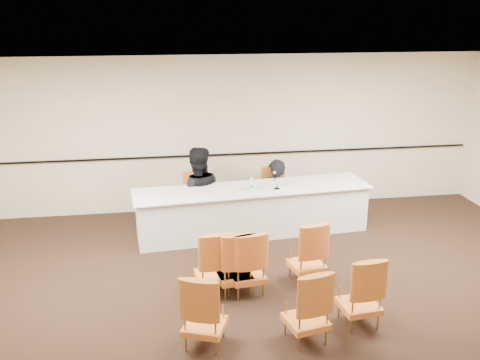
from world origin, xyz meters
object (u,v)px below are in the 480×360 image
(panelist_main, at_px, (275,203))
(drinking_glass, at_px, (266,186))
(aud_chair_back_left, at_px, (204,309))
(microphone, at_px, (277,181))
(panel_table, at_px, (253,210))
(aud_chair_front_left, at_px, (213,261))
(aud_chair_front_mid, at_px, (247,261))
(water_bottle, at_px, (251,184))
(aud_chair_back_right, at_px, (360,290))
(coffee_cup, at_px, (289,183))
(aud_chair_back_mid, at_px, (306,304))
(panelist_second, at_px, (197,198))
(panelist_second_chair, at_px, (197,200))
(aud_chair_extra, at_px, (234,261))
(aud_chair_front_right, at_px, (307,251))
(panelist_main_chair, at_px, (275,194))

(panelist_main, height_order, drinking_glass, panelist_main)
(aud_chair_back_left, bearing_deg, microphone, 85.10)
(panel_table, bearing_deg, aud_chair_front_left, -119.53)
(aud_chair_front_left, relative_size, aud_chair_front_mid, 1.00)
(microphone, xyz_separation_m, water_bottle, (-0.44, 0.02, -0.03))
(water_bottle, bearing_deg, panelist_main, 51.44)
(water_bottle, distance_m, aud_chair_back_right, 3.12)
(coffee_cup, relative_size, aud_chair_back_left, 0.14)
(water_bottle, distance_m, aud_chair_back_mid, 3.23)
(panelist_second, relative_size, panelist_second_chair, 2.02)
(panelist_main, relative_size, microphone, 6.03)
(panelist_main, xyz_separation_m, aud_chair_extra, (-1.18, -2.70, 0.19))
(panelist_second_chair, xyz_separation_m, drinking_glass, (1.15, -0.58, 0.40))
(microphone, distance_m, aud_chair_front_mid, 2.19)
(panelist_second, xyz_separation_m, panelist_second_chair, (0.00, 0.00, -0.03))
(coffee_cup, bearing_deg, aud_chair_back_mid, -100.20)
(aud_chair_front_right, distance_m, aud_chair_back_right, 1.23)
(panelist_main_chair, xyz_separation_m, aud_chair_front_left, (-1.47, -2.65, 0.00))
(aud_chair_front_mid, bearing_deg, aud_chair_front_left, 163.55)
(aud_chair_back_left, distance_m, aud_chair_back_mid, 1.20)
(water_bottle, xyz_separation_m, coffee_cup, (0.69, 0.10, -0.05))
(drinking_glass, xyz_separation_m, aud_chair_front_mid, (-0.68, -2.02, -0.40))
(drinking_glass, relative_size, aud_chair_front_left, 0.11)
(microphone, bearing_deg, panelist_main_chair, 74.18)
(panel_table, relative_size, aud_chair_back_right, 4.35)
(coffee_cup, bearing_deg, aud_chair_back_left, -119.14)
(coffee_cup, bearing_deg, aud_chair_front_right, -95.60)
(panelist_second_chair, distance_m, water_bottle, 1.18)
(aud_chair_front_mid, bearing_deg, panelist_second, 92.78)
(panelist_main_chair, xyz_separation_m, water_bottle, (-0.60, -0.75, 0.47))
(coffee_cup, bearing_deg, aud_chair_front_left, -128.08)
(microphone, relative_size, aud_chair_front_mid, 0.30)
(panelist_second, xyz_separation_m, aud_chair_extra, (0.30, -2.57, -0.03))
(panel_table, distance_m, aud_chair_extra, 2.14)
(aud_chair_extra, bearing_deg, panelist_second_chair, 88.53)
(panelist_main_chair, relative_size, drinking_glass, 9.50)
(water_bottle, height_order, aud_chair_front_mid, water_bottle)
(aud_chair_back_left, xyz_separation_m, aud_chair_extra, (0.52, 1.17, 0.00))
(water_bottle, relative_size, aud_chair_back_left, 0.25)
(panelist_main, distance_m, aud_chair_extra, 2.95)
(panelist_main_chair, distance_m, microphone, 0.93)
(aud_chair_back_left, height_order, aud_chair_extra, same)
(aud_chair_front_left, xyz_separation_m, aud_chair_back_right, (1.72, -1.06, 0.00))
(microphone, height_order, aud_chair_back_mid, microphone)
(panelist_second_chair, height_order, aud_chair_extra, same)
(panelist_main_chair, distance_m, panelist_second_chair, 1.49)
(panelist_main_chair, bearing_deg, aud_chair_back_mid, -102.18)
(panelist_main, bearing_deg, microphone, 81.10)
(panel_table, distance_m, panelist_main_chair, 0.86)
(panel_table, distance_m, drinking_glass, 0.52)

